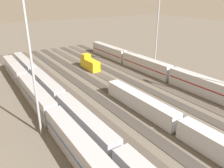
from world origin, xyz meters
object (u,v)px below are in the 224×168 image
at_px(train_on_track_3, 90,63).
at_px(light_mast_0, 158,23).
at_px(train_on_track_7, 81,118).
at_px(train_on_track_8, 53,117).
at_px(train_on_track_0, 171,74).
at_px(light_mast_1, 30,48).

relative_size(train_on_track_3, light_mast_0, 0.38).
xyz_separation_m(train_on_track_7, light_mast_0, (18.75, -38.62, 14.86)).
height_order(train_on_track_3, train_on_track_8, same).
height_order(train_on_track_3, train_on_track_7, train_on_track_3).
bearing_deg(train_on_track_3, train_on_track_7, 149.21).
relative_size(train_on_track_3, train_on_track_0, 0.10).
height_order(train_on_track_0, light_mast_0, light_mast_0).
bearing_deg(train_on_track_7, train_on_track_0, -77.88).
bearing_deg(train_on_track_3, train_on_track_8, 141.09).
bearing_deg(light_mast_0, light_mast_1, 109.86).
bearing_deg(train_on_track_7, light_mast_1, 75.94).
relative_size(train_on_track_3, light_mast_1, 0.37).
xyz_separation_m(train_on_track_0, light_mast_0, (11.23, -3.62, 14.32)).
xyz_separation_m(train_on_track_0, light_mast_1, (-5.55, 42.84, 14.81)).
relative_size(train_on_track_0, light_mast_0, 3.61).
distance_m(light_mast_0, light_mast_1, 49.41).
height_order(light_mast_0, light_mast_1, light_mast_1).
xyz_separation_m(train_on_track_0, train_on_track_7, (-7.52, 35.00, -0.53)).
distance_m(train_on_track_7, light_mast_1, 17.34).
height_order(train_on_track_0, light_mast_1, light_mast_1).
bearing_deg(light_mast_0, train_on_track_0, 162.13).
xyz_separation_m(train_on_track_3, light_mast_1, (-31.60, 27.84, 15.26)).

